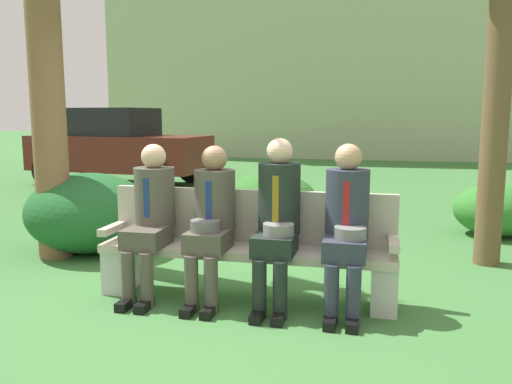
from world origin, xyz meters
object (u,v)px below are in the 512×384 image
park_bench (247,246)px  seated_man_rightmost (346,220)px  shrub_near_bench (89,213)px  shrub_far_lawn (497,210)px  street_lamp (491,74)px  seated_man_leftmost (151,212)px  shrub_mid_lawn (270,202)px  parked_car_near (118,147)px  seated_man_centerleft (211,216)px  seated_man_centerright (277,215)px

park_bench → seated_man_rightmost: size_ratio=1.87×
park_bench → shrub_near_bench: 2.33m
shrub_far_lawn → street_lamp: street_lamp is taller
seated_man_rightmost → shrub_far_lawn: (1.74, 3.04, -0.40)m
park_bench → seated_man_leftmost: size_ratio=1.90×
shrub_mid_lawn → shrub_near_bench: bearing=-141.6°
parked_car_near → street_lamp: size_ratio=1.11×
shrub_mid_lawn → street_lamp: street_lamp is taller
park_bench → seated_man_centerleft: (-0.26, -0.14, 0.27)m
seated_man_rightmost → shrub_near_bench: size_ratio=0.92×
shrub_far_lawn → seated_man_leftmost: bearing=-137.9°
seated_man_rightmost → shrub_far_lawn: seated_man_rightmost is taller
seated_man_centerleft → shrub_far_lawn: size_ratio=1.21×
seated_man_centerleft → seated_man_rightmost: bearing=0.2°
shrub_near_bench → shrub_far_lawn: (4.64, 1.86, -0.11)m
seated_man_leftmost → shrub_mid_lawn: bearing=79.0°
seated_man_centerright → shrub_far_lawn: bearing=53.1°
shrub_near_bench → parked_car_near: (-2.45, 5.36, 0.39)m
street_lamp → seated_man_rightmost: bearing=-110.0°
parked_car_near → seated_man_leftmost: bearing=-60.3°
seated_man_centerright → park_bench: bearing=155.0°
seated_man_rightmost → seated_man_centerleft: bearing=-179.8°
seated_man_centerleft → street_lamp: size_ratio=0.35×
parked_car_near → street_lamp: 7.62m
seated_man_leftmost → shrub_far_lawn: (3.36, 3.04, -0.39)m
shrub_mid_lawn → parked_car_near: parked_car_near is taller
shrub_mid_lawn → shrub_far_lawn: (2.85, 0.44, -0.06)m
shrub_near_bench → shrub_mid_lawn: size_ratio=1.13×
park_bench → seated_man_centerleft: bearing=-152.4°
seated_man_centerright → shrub_mid_lawn: seated_man_centerright is taller
street_lamp → shrub_mid_lawn: bearing=-135.4°
seated_man_centerleft → park_bench: bearing=27.6°
shrub_mid_lawn → parked_car_near: 5.80m
seated_man_leftmost → street_lamp: bearing=57.1°
seated_man_leftmost → parked_car_near: bearing=119.7°
seated_man_rightmost → shrub_mid_lawn: (-1.12, 2.60, -0.33)m
seated_man_centerleft → seated_man_rightmost: (1.09, 0.00, 0.01)m
seated_man_leftmost → seated_man_centerleft: seated_man_leftmost is taller
parked_car_near → street_lamp: (7.45, -0.77, 1.39)m
seated_man_centerleft → seated_man_centerright: seated_man_centerright is taller
shrub_far_lawn → parked_car_near: (-7.09, 3.50, 0.51)m
shrub_near_bench → parked_car_near: parked_car_near is taller
park_bench → seated_man_leftmost: seated_man_leftmost is taller
seated_man_centerleft → shrub_mid_lawn: bearing=90.7°
shrub_near_bench → street_lamp: (5.01, 4.59, 1.78)m
seated_man_centerleft → street_lamp: bearing=61.1°
shrub_far_lawn → shrub_near_bench: bearing=-158.2°
park_bench → seated_man_centerleft: 0.40m
seated_man_centerleft → seated_man_rightmost: seated_man_rightmost is taller
park_bench → street_lamp: 6.60m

